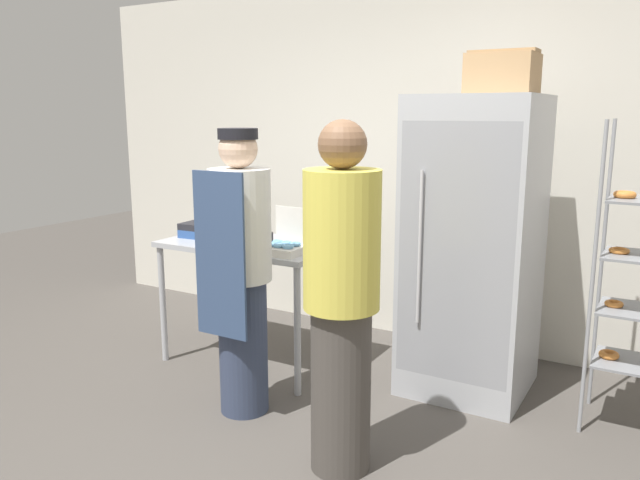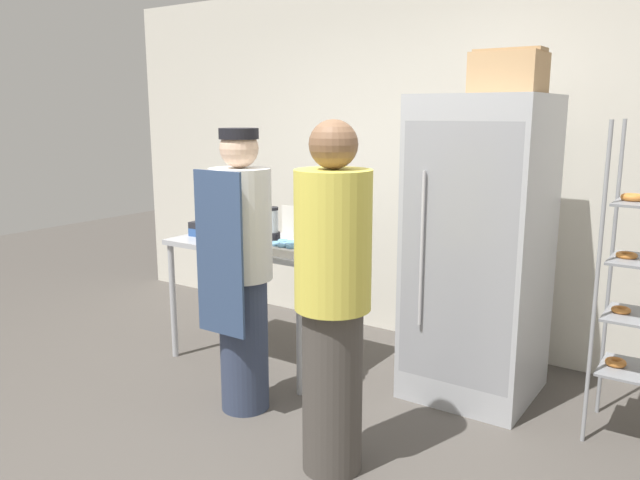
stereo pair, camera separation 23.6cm
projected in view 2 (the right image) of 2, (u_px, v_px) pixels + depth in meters
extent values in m
plane|color=#4C4742|center=(251.00, 474.00, 3.09)|extent=(14.00, 14.00, 0.00)
cube|color=silver|center=(446.00, 164.00, 4.69)|extent=(6.40, 0.12, 2.76)
cube|color=#ADAFB5|center=(479.00, 249.00, 3.85)|extent=(0.74, 0.76, 1.87)
cube|color=#93959B|center=(457.00, 258.00, 3.55)|extent=(0.69, 0.02, 1.53)
cylinder|color=silver|center=(422.00, 249.00, 3.63)|extent=(0.02, 0.02, 0.92)
cylinder|color=#93969B|center=(596.00, 289.00, 3.24)|extent=(0.02, 0.02, 1.73)
cylinder|color=#93969B|center=(610.00, 272.00, 3.56)|extent=(0.02, 0.02, 1.73)
torus|color=orange|center=(616.00, 362.00, 3.43)|extent=(0.11, 0.11, 0.04)
torus|color=orange|center=(621.00, 310.00, 3.37)|extent=(0.10, 0.10, 0.03)
torus|color=orange|center=(627.00, 255.00, 3.31)|extent=(0.11, 0.11, 0.03)
torus|color=orange|center=(632.00, 197.00, 3.25)|extent=(0.12, 0.12, 0.04)
cube|color=#ADAFB5|center=(259.00, 244.00, 4.36)|extent=(1.22, 0.68, 0.04)
cylinder|color=#ADAFB5|center=(173.00, 301.00, 4.52)|extent=(0.04, 0.04, 0.84)
cylinder|color=#ADAFB5|center=(300.00, 331.00, 3.89)|extent=(0.04, 0.04, 0.84)
cylinder|color=#ADAFB5|center=(230.00, 283.00, 5.01)|extent=(0.04, 0.04, 0.84)
cylinder|color=#ADAFB5|center=(350.00, 307.00, 4.38)|extent=(0.04, 0.04, 0.84)
cube|color=silver|center=(287.00, 249.00, 3.98)|extent=(0.27, 0.24, 0.05)
cube|color=silver|center=(298.00, 225.00, 4.05)|extent=(0.26, 0.01, 0.24)
torus|color=#669EC6|center=(275.00, 244.00, 3.98)|extent=(0.07, 0.07, 0.03)
torus|color=#669EC6|center=(283.00, 245.00, 3.94)|extent=(0.07, 0.07, 0.03)
torus|color=#669EC6|center=(291.00, 246.00, 3.90)|extent=(0.07, 0.07, 0.03)
torus|color=#669EC6|center=(283.00, 241.00, 4.05)|extent=(0.07, 0.07, 0.03)
torus|color=#669EC6|center=(291.00, 242.00, 4.01)|extent=(0.07, 0.07, 0.03)
torus|color=#669EC6|center=(300.00, 244.00, 3.97)|extent=(0.07, 0.07, 0.03)
cylinder|color=black|center=(272.00, 238.00, 4.26)|extent=(0.11, 0.11, 0.08)
cylinder|color=#B2BCC1|center=(272.00, 221.00, 4.24)|extent=(0.09, 0.09, 0.15)
cylinder|color=black|center=(272.00, 209.00, 4.22)|extent=(0.09, 0.09, 0.02)
cube|color=#2D5193|center=(214.00, 232.00, 4.54)|extent=(0.33, 0.23, 0.06)
cube|color=#232328|center=(214.00, 225.00, 4.53)|extent=(0.32, 0.22, 0.05)
cube|color=tan|center=(509.00, 73.00, 3.53)|extent=(0.38, 0.32, 0.23)
cube|color=#A58057|center=(510.00, 51.00, 3.51)|extent=(0.38, 0.17, 0.02)
cylinder|color=#333D56|center=(244.00, 344.00, 3.72)|extent=(0.29, 0.29, 0.81)
cylinder|color=silver|center=(241.00, 224.00, 3.57)|extent=(0.36, 0.36, 0.64)
sphere|color=beige|center=(239.00, 148.00, 3.49)|extent=(0.22, 0.22, 0.22)
cube|color=#33476B|center=(219.00, 254.00, 3.45)|extent=(0.34, 0.02, 0.93)
cylinder|color=black|center=(239.00, 134.00, 3.47)|extent=(0.22, 0.22, 0.06)
cylinder|color=#47423D|center=(332.00, 390.00, 3.07)|extent=(0.30, 0.30, 0.84)
cylinder|color=#DBCC4C|center=(333.00, 240.00, 2.92)|extent=(0.37, 0.37, 0.67)
sphere|color=brown|center=(333.00, 144.00, 2.83)|extent=(0.23, 0.23, 0.23)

